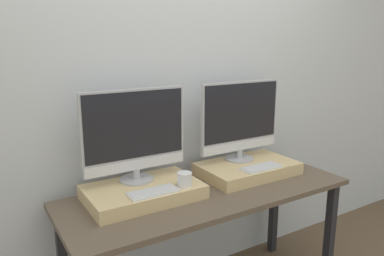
# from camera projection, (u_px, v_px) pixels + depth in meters

# --- Properties ---
(wall_back) EXTENTS (8.00, 0.04, 2.60)m
(wall_back) POSITION_uv_depth(u_px,v_px,m) (175.00, 88.00, 2.32)
(wall_back) COLOR silver
(wall_back) RESTS_ON ground_plane
(workbench) EXTENTS (1.67, 0.63, 0.75)m
(workbench) POSITION_uv_depth(u_px,v_px,m) (208.00, 204.00, 2.15)
(workbench) COLOR brown
(workbench) RESTS_ON ground_plane
(wooden_riser_left) EXTENTS (0.61, 0.38, 0.07)m
(wooden_riser_left) POSITION_uv_depth(u_px,v_px,m) (143.00, 192.00, 2.01)
(wooden_riser_left) COLOR #D6B77F
(wooden_riser_left) RESTS_ON workbench
(monitor_left) EXTENTS (0.59, 0.19, 0.51)m
(monitor_left) POSITION_uv_depth(u_px,v_px,m) (135.00, 133.00, 2.01)
(monitor_left) COLOR #B2B2B7
(monitor_left) RESTS_ON wooden_riser_left
(keyboard_left) EXTENTS (0.26, 0.11, 0.01)m
(keyboard_left) POSITION_uv_depth(u_px,v_px,m) (153.00, 192.00, 1.90)
(keyboard_left) COLOR silver
(keyboard_left) RESTS_ON wooden_riser_left
(mug) EXTENTS (0.08, 0.08, 0.08)m
(mug) POSITION_uv_depth(u_px,v_px,m) (185.00, 179.00, 1.98)
(mug) COLOR white
(mug) RESTS_ON wooden_riser_left
(wooden_riser_right) EXTENTS (0.61, 0.38, 0.07)m
(wooden_riser_right) POSITION_uv_depth(u_px,v_px,m) (247.00, 168.00, 2.38)
(wooden_riser_right) COLOR #D6B77F
(wooden_riser_right) RESTS_ON workbench
(monitor_right) EXTENTS (0.59, 0.19, 0.51)m
(monitor_right) POSITION_uv_depth(u_px,v_px,m) (240.00, 119.00, 2.38)
(monitor_right) COLOR #B2B2B7
(monitor_right) RESTS_ON wooden_riser_right
(keyboard_right) EXTENTS (0.26, 0.11, 0.01)m
(keyboard_right) POSITION_uv_depth(u_px,v_px,m) (261.00, 167.00, 2.26)
(keyboard_right) COLOR silver
(keyboard_right) RESTS_ON wooden_riser_right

